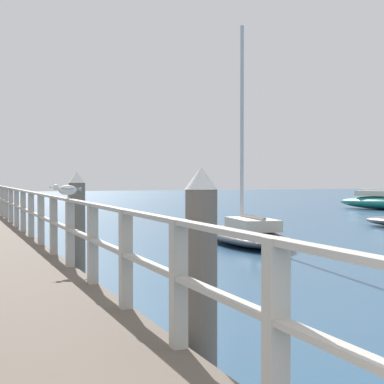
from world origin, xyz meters
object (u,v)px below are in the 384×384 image
at_px(dock_piling_near, 201,278).
at_px(boat_4, 246,233).
at_px(dock_piling_far, 77,228).
at_px(seagull_foreground, 67,189).

relative_size(dock_piling_near, boat_4, 0.32).
distance_m(dock_piling_near, boat_4, 12.40).
bearing_deg(boat_4, dock_piling_far, -130.35).
distance_m(dock_piling_near, dock_piling_far, 5.87).
bearing_deg(boat_4, dock_piling_near, -109.91).
distance_m(dock_piling_far, seagull_foreground, 1.50).
bearing_deg(seagull_foreground, dock_piling_far, -17.28).
bearing_deg(dock_piling_far, dock_piling_near, -90.00).
relative_size(dock_piling_far, seagull_foreground, 4.13).
height_order(dock_piling_near, boat_4, boat_4).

